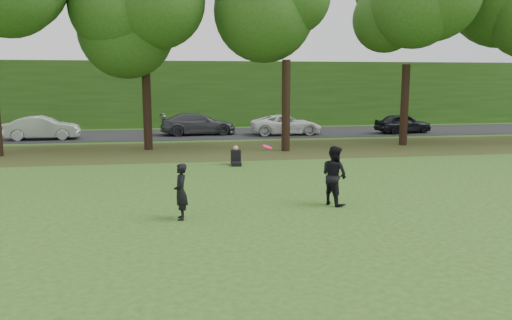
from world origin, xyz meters
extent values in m
plane|color=#284D18|center=(0.00, 0.00, 0.00)|extent=(120.00, 120.00, 0.00)
cube|color=#423317|center=(0.00, 13.00, 0.01)|extent=(60.00, 7.00, 0.01)
cube|color=black|center=(0.00, 21.00, 0.01)|extent=(70.00, 7.00, 0.02)
cube|color=#234F16|center=(0.00, 27.00, 2.50)|extent=(70.00, 3.00, 5.00)
imported|color=black|center=(-1.49, 0.36, 0.75)|extent=(0.37, 0.55, 1.50)
imported|color=black|center=(2.98, 1.24, 0.87)|extent=(0.98, 1.06, 1.75)
imported|color=#B8BBC1|center=(-9.56, 19.37, 0.73)|extent=(4.36, 1.68, 1.42)
imported|color=#42434A|center=(-0.09, 20.50, 0.74)|extent=(5.07, 2.36, 1.43)
imported|color=white|center=(5.67, 19.64, 0.67)|extent=(4.71, 2.23, 1.30)
imported|color=black|center=(13.76, 19.33, 0.67)|extent=(4.00, 2.03, 1.30)
cylinder|color=#FF155E|center=(0.94, 1.03, 1.79)|extent=(0.29, 0.31, 0.15)
cube|color=black|center=(0.95, 8.31, 0.08)|extent=(0.43, 0.58, 0.16)
cube|color=black|center=(0.97, 8.59, 0.36)|extent=(0.44, 0.36, 0.56)
sphere|color=tan|center=(0.97, 8.59, 0.72)|extent=(0.22, 0.22, 0.22)
cylinder|color=black|center=(-3.00, 13.90, 2.06)|extent=(0.44, 0.44, 4.12)
sphere|color=#234F16|center=(-3.00, 13.90, 6.86)|extent=(5.80, 5.80, 5.80)
cylinder|color=black|center=(4.00, 12.30, 2.31)|extent=(0.44, 0.44, 4.62)
cylinder|color=black|center=(11.00, 13.50, 2.23)|extent=(0.44, 0.44, 4.45)
sphere|color=#234F16|center=(11.00, 13.50, 7.42)|extent=(6.20, 6.20, 6.20)
camera|label=1|loc=(-1.59, -12.56, 3.67)|focal=35.00mm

